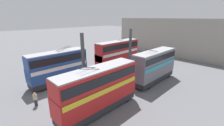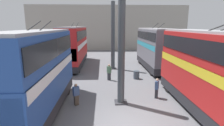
# 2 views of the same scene
# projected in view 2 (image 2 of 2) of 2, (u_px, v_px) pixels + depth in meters

# --- Properties ---
(ground_plane) EXTENTS (240.00, 240.00, 0.00)m
(ground_plane) POSITION_uv_depth(u_px,v_px,m) (126.00, 126.00, 9.73)
(ground_plane) COLOR slate
(depot_back_wall) EXTENTS (0.50, 36.00, 9.94)m
(depot_back_wall) POSITION_uv_depth(u_px,v_px,m) (108.00, 28.00, 39.14)
(depot_back_wall) COLOR gray
(depot_back_wall) RESTS_ON ground_plane
(support_column_near) EXTENTS (0.88, 0.88, 8.35)m
(support_column_near) POSITION_uv_depth(u_px,v_px,m) (121.00, 47.00, 11.80)
(support_column_near) COLOR #42474C
(support_column_near) RESTS_ON ground_plane
(support_column_far) EXTENTS (0.88, 0.88, 8.35)m
(support_column_far) POSITION_uv_depth(u_px,v_px,m) (113.00, 37.00, 21.80)
(support_column_far) COLOR #42474C
(support_column_far) RESTS_ON ground_plane
(bus_left_near) EXTENTS (10.05, 2.54, 5.80)m
(bus_left_near) POSITION_uv_depth(u_px,v_px,m) (209.00, 68.00, 10.65)
(bus_left_near) COLOR black
(bus_left_near) RESTS_ON ground_plane
(bus_left_far) EXTENTS (9.40, 2.54, 5.77)m
(bus_left_far) POSITION_uv_depth(u_px,v_px,m) (154.00, 46.00, 22.12)
(bus_left_far) COLOR black
(bus_left_far) RESTS_ON ground_plane
(bus_right_mid) EXTENTS (9.23, 2.54, 5.80)m
(bus_right_mid) POSITION_uv_depth(u_px,v_px,m) (37.00, 68.00, 10.50)
(bus_right_mid) COLOR black
(bus_right_mid) RESTS_ON ground_plane
(bus_right_far) EXTENTS (11.20, 2.54, 5.93)m
(bus_right_far) POSITION_uv_depth(u_px,v_px,m) (74.00, 44.00, 24.00)
(bus_right_far) COLOR black
(bus_right_far) RESTS_ON ground_plane
(person_by_right_row) EXTENTS (0.44, 0.48, 1.56)m
(person_by_right_row) POSITION_uv_depth(u_px,v_px,m) (76.00, 94.00, 12.11)
(person_by_right_row) COLOR #473D33
(person_by_right_row) RESTS_ON ground_plane
(person_aisle_midway) EXTENTS (0.46, 0.47, 1.67)m
(person_aisle_midway) POSITION_uv_depth(u_px,v_px,m) (109.00, 72.00, 17.67)
(person_aisle_midway) COLOR #2D2D33
(person_aisle_midway) RESTS_ON ground_plane
(person_by_left_row) EXTENTS (0.48, 0.40, 1.56)m
(person_by_left_row) POSITION_uv_depth(u_px,v_px,m) (157.00, 88.00, 13.31)
(person_by_left_row) COLOR #2D2D33
(person_by_left_row) RESTS_ON ground_plane
(oil_drum) EXTENTS (0.64, 0.64, 0.85)m
(oil_drum) POSITION_uv_depth(u_px,v_px,m) (136.00, 75.00, 18.26)
(oil_drum) COLOR #424C56
(oil_drum) RESTS_ON ground_plane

